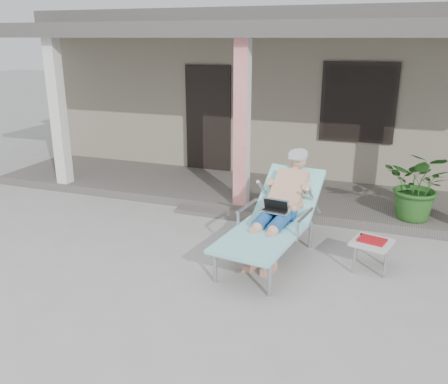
% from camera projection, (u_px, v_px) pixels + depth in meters
% --- Properties ---
extents(ground, '(60.00, 60.00, 0.00)m').
position_uv_depth(ground, '(188.00, 268.00, 5.97)').
color(ground, '#9E9E99').
rests_on(ground, ground).
extents(house, '(10.40, 5.40, 3.30)m').
position_uv_depth(house, '(298.00, 86.00, 11.26)').
color(house, gray).
rests_on(house, ground).
extents(porch_deck, '(10.00, 2.00, 0.15)m').
position_uv_depth(porch_deck, '(255.00, 192.00, 8.63)').
color(porch_deck, '#605B56').
rests_on(porch_deck, ground).
extents(porch_overhang, '(10.00, 2.30, 2.85)m').
position_uv_depth(porch_overhang, '(258.00, 36.00, 7.74)').
color(porch_overhang, silver).
rests_on(porch_overhang, porch_deck).
extents(porch_step, '(2.00, 0.30, 0.07)m').
position_uv_depth(porch_step, '(235.00, 216.00, 7.61)').
color(porch_step, '#605B56').
rests_on(porch_step, ground).
extents(lounger, '(1.06, 2.18, 1.38)m').
position_uv_depth(lounger, '(278.00, 194.00, 6.09)').
color(lounger, '#B7B7BC').
rests_on(lounger, ground).
extents(side_table, '(0.55, 0.55, 0.41)m').
position_uv_depth(side_table, '(372.00, 244.00, 5.84)').
color(side_table, beige).
rests_on(side_table, ground).
extents(potted_palm, '(1.15, 1.07, 1.06)m').
position_uv_depth(potted_palm, '(419.00, 185.00, 7.00)').
color(potted_palm, '#26591E').
rests_on(potted_palm, porch_deck).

